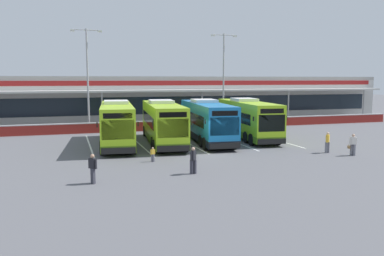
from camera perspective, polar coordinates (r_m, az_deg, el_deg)
ground_plane at (r=30.66m, az=2.15°, el=-3.60°), size 200.00×200.00×0.00m
terminal_building at (r=56.28m, az=-7.08°, el=4.26°), size 70.00×13.00×6.00m
red_barrier_wall at (r=44.36m, az=-4.13°, el=0.39°), size 60.00×0.40×1.10m
coach_bus_leftmost at (r=34.87m, az=-10.71°, el=0.53°), size 3.97×12.34×3.78m
coach_bus_left_centre at (r=35.26m, az=-4.21°, el=0.71°), size 3.97×12.34×3.78m
coach_bus_centre at (r=36.38m, az=2.07°, el=0.91°), size 3.97×12.34×3.78m
coach_bus_right_centre at (r=38.91m, az=7.91°, el=1.25°), size 3.97×12.34×3.78m
bay_stripe_far_west at (r=34.89m, az=-14.39°, el=-2.52°), size 0.14×13.00×0.01m
bay_stripe_west at (r=35.35m, az=-7.58°, el=-2.24°), size 0.14×13.00×0.01m
bay_stripe_mid_west at (r=36.29m, az=-1.03°, el=-1.94°), size 0.14×13.00×0.01m
bay_stripe_centre at (r=37.68m, az=5.11°, el=-1.63°), size 0.14×13.00×0.01m
bay_stripe_mid_east at (r=39.47m, az=10.76°, el=-1.34°), size 0.14×13.00×0.01m
pedestrian_with_handbag at (r=31.85m, az=22.01°, el=-2.15°), size 0.64×0.45×1.62m
pedestrian_in_dark_coat at (r=22.32m, az=-14.02°, el=-5.53°), size 0.44×0.45×1.62m
pedestrian_child at (r=27.52m, az=-5.64°, el=-3.70°), size 0.33×0.18×1.00m
pedestrian_near_bin at (r=32.35m, az=18.82°, el=-1.85°), size 0.46×0.43×1.62m
pedestrian_approaching_bus at (r=23.84m, az=0.18°, el=-4.52°), size 0.45×0.44×1.62m
lamp_post_west at (r=44.73m, az=-14.72°, el=7.60°), size 3.24×0.28×11.00m
lamp_post_centre at (r=48.28m, az=4.54°, el=7.74°), size 3.24×0.28×11.00m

